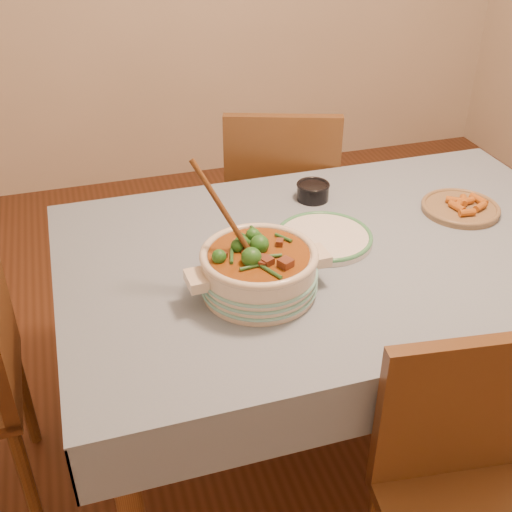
{
  "coord_description": "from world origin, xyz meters",
  "views": [
    {
      "loc": [
        -0.73,
        -1.49,
        1.78
      ],
      "look_at": [
        -0.31,
        -0.12,
        0.86
      ],
      "focal_mm": 45.0,
      "sensor_mm": 36.0,
      "label": 1
    }
  ],
  "objects_px": {
    "dining_table": "(338,274)",
    "fried_plate": "(461,207)",
    "white_plate": "(324,237)",
    "chair_near": "(466,491)",
    "condiment_bowl": "(313,190)",
    "chair_far": "(281,201)",
    "stew_casserole": "(259,267)"
  },
  "relations": [
    {
      "from": "chair_far",
      "to": "stew_casserole",
      "type": "bearing_deg",
      "value": 86.03
    },
    {
      "from": "stew_casserole",
      "to": "white_plate",
      "type": "distance_m",
      "value": 0.34
    },
    {
      "from": "stew_casserole",
      "to": "fried_plate",
      "type": "height_order",
      "value": "stew_casserole"
    },
    {
      "from": "stew_casserole",
      "to": "condiment_bowl",
      "type": "distance_m",
      "value": 0.58
    },
    {
      "from": "stew_casserole",
      "to": "white_plate",
      "type": "relative_size",
      "value": 1.15
    },
    {
      "from": "white_plate",
      "to": "fried_plate",
      "type": "height_order",
      "value": "fried_plate"
    },
    {
      "from": "dining_table",
      "to": "condiment_bowl",
      "type": "xyz_separation_m",
      "value": [
        0.04,
        0.33,
        0.13
      ]
    },
    {
      "from": "dining_table",
      "to": "chair_near",
      "type": "relative_size",
      "value": 1.94
    },
    {
      "from": "condiment_bowl",
      "to": "chair_near",
      "type": "relative_size",
      "value": 0.13
    },
    {
      "from": "white_plate",
      "to": "chair_near",
      "type": "relative_size",
      "value": 0.4
    },
    {
      "from": "condiment_bowl",
      "to": "stew_casserole",
      "type": "bearing_deg",
      "value": -126.12
    },
    {
      "from": "condiment_bowl",
      "to": "chair_near",
      "type": "height_order",
      "value": "chair_near"
    },
    {
      "from": "dining_table",
      "to": "chair_near",
      "type": "distance_m",
      "value": 0.73
    },
    {
      "from": "condiment_bowl",
      "to": "fried_plate",
      "type": "distance_m",
      "value": 0.49
    },
    {
      "from": "stew_casserole",
      "to": "chair_near",
      "type": "height_order",
      "value": "stew_casserole"
    },
    {
      "from": "fried_plate",
      "to": "chair_far",
      "type": "distance_m",
      "value": 0.79
    },
    {
      "from": "fried_plate",
      "to": "chair_far",
      "type": "height_order",
      "value": "chair_far"
    },
    {
      "from": "white_plate",
      "to": "chair_far",
      "type": "xyz_separation_m",
      "value": [
        0.1,
        0.68,
        -0.23
      ]
    },
    {
      "from": "fried_plate",
      "to": "chair_far",
      "type": "bearing_deg",
      "value": 122.62
    },
    {
      "from": "dining_table",
      "to": "fried_plate",
      "type": "xyz_separation_m",
      "value": [
        0.47,
        0.1,
        0.11
      ]
    },
    {
      "from": "dining_table",
      "to": "fried_plate",
      "type": "bearing_deg",
      "value": 11.98
    },
    {
      "from": "condiment_bowl",
      "to": "chair_far",
      "type": "bearing_deg",
      "value": 85.82
    },
    {
      "from": "stew_casserole",
      "to": "white_plate",
      "type": "height_order",
      "value": "stew_casserole"
    },
    {
      "from": "white_plate",
      "to": "condiment_bowl",
      "type": "height_order",
      "value": "condiment_bowl"
    },
    {
      "from": "white_plate",
      "to": "fried_plate",
      "type": "bearing_deg",
      "value": 4.92
    },
    {
      "from": "fried_plate",
      "to": "chair_far",
      "type": "xyz_separation_m",
      "value": [
        -0.41,
        0.64,
        -0.23
      ]
    },
    {
      "from": "condiment_bowl",
      "to": "fried_plate",
      "type": "height_order",
      "value": "condiment_bowl"
    },
    {
      "from": "stew_casserole",
      "to": "condiment_bowl",
      "type": "relative_size",
      "value": 3.48
    },
    {
      "from": "chair_near",
      "to": "white_plate",
      "type": "bearing_deg",
      "value": 102.38
    },
    {
      "from": "fried_plate",
      "to": "stew_casserole",
      "type": "bearing_deg",
      "value": -162.94
    },
    {
      "from": "dining_table",
      "to": "white_plate",
      "type": "height_order",
      "value": "white_plate"
    },
    {
      "from": "condiment_bowl",
      "to": "fried_plate",
      "type": "bearing_deg",
      "value": -27.28
    }
  ]
}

